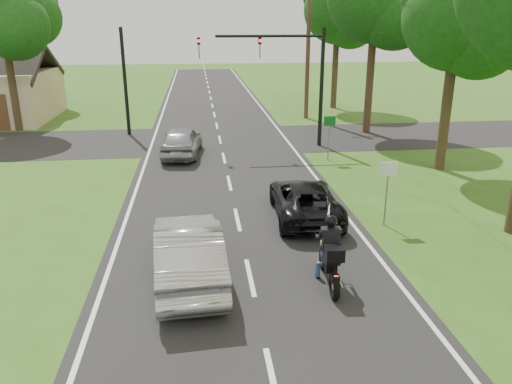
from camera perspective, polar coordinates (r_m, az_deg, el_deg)
The scene contains 16 objects.
ground at distance 13.08m, azimuth -0.68°, elevation -9.75°, with size 140.00×140.00×0.00m, color #345518.
road at distance 22.34m, azimuth -3.41°, elevation 2.58°, with size 8.00×100.00×0.01m, color black.
cross_road at distance 28.15m, azimuth -4.16°, elevation 5.99°, with size 60.00×7.00×0.01m, color black.
motorcycle_rider at distance 12.55m, azimuth 8.45°, elevation -7.50°, with size 0.61×2.16×1.86m.
dark_suv at distance 16.78m, azimuth 5.59°, elevation -0.84°, with size 2.05×4.45×1.24m, color black.
silver_sedan at distance 12.78m, azimuth -7.75°, elevation -6.71°, with size 1.63×4.67×1.54m, color #B1B1B6.
silver_suv at distance 24.76m, azimuth -8.50°, elevation 5.79°, with size 1.72×4.29×1.46m, color gray.
traffic_signal at distance 25.90m, azimuth 3.47°, elevation 14.14°, with size 6.38×0.44×6.00m.
signal_pole_far at distance 29.87m, azimuth -14.73°, elevation 12.01°, with size 0.20×0.20×6.00m, color black.
utility_pole_far at distance 34.25m, azimuth 6.00°, elevation 16.81°, with size 1.60×0.28×10.00m.
sign_white at distance 16.24m, azimuth 14.86°, elevation 1.53°, with size 0.55×0.07×2.12m.
sign_green at distance 23.68m, azimuth 8.39°, elevation 7.31°, with size 0.55×0.07×2.12m.
tree_row_c at distance 22.99m, azimuth 22.80°, elevation 17.42°, with size 4.80×4.65×8.76m.
tree_row_e at distance 38.70m, azimuth 9.84°, elevation 19.47°, with size 5.28×5.12×9.61m.
tree_left_near at distance 32.93m, azimuth -26.72°, elevation 17.47°, with size 5.12×4.96×9.22m.
tree_left_far at distance 43.04m, azimuth -24.98°, elevation 18.40°, with size 5.76×5.58×10.14m.
Camera 1 is at (-1.19, -11.42, 6.27)m, focal length 35.00 mm.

